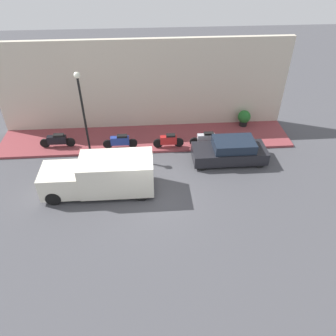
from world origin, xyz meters
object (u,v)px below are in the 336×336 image
Objects in this scene: motorcycle_black at (57,140)px; scooter_silver at (206,139)px; parked_car at (230,151)px; streetlamp at (82,102)px; motorcycle_red at (169,140)px; motorcycle_blue at (120,141)px; delivery_van at (100,175)px; potted_plant at (244,118)px.

scooter_silver is at bearing -93.05° from motorcycle_black.
streetlamp reaches higher than parked_car.
motorcycle_blue is (0.13, 2.76, 0.00)m from motorcycle_red.
scooter_silver is at bearing -91.18° from motorcycle_blue.
delivery_van is at bearing 133.99° from motorcycle_red.
potted_plant reaches higher than motorcycle_blue.
potted_plant reaches higher than motorcycle_black.
motorcycle_blue is at bearing 104.44° from potted_plant.
delivery_van is at bearing 167.70° from motorcycle_blue.
streetlamp is at bearing 79.60° from parked_car.
delivery_van reaches higher than motorcycle_blue.
motorcycle_black is at bearing 86.95° from scooter_silver.
scooter_silver is (0.03, -2.18, 0.00)m from motorcycle_red.
delivery_van is 3.65m from motorcycle_blue.
scooter_silver is at bearing 127.12° from potted_plant.
scooter_silver is 0.41× the size of streetlamp.
scooter_silver reaches higher than motorcycle_blue.
motorcycle_red is (3.42, -3.54, -0.39)m from delivery_van.
motorcycle_red is (1.39, 3.25, -0.05)m from parked_car.
parked_car is 2.01× the size of motorcycle_black.
potted_plant reaches higher than scooter_silver.
motorcycle_blue is at bearing 88.82° from scooter_silver.
motorcycle_red is 2.18m from scooter_silver.
scooter_silver is at bearing 37.10° from parked_car.
streetlamp is 4.52× the size of potted_plant.
potted_plant is at bearing -25.55° from parked_car.
delivery_van is at bearing 106.59° from parked_car.
delivery_van is (-2.02, 6.79, 0.33)m from parked_car.
streetlamp is at bearing -103.74° from motorcycle_black.
motorcycle_red is 5.18m from streetlamp.
motorcycle_red reaches higher than motorcycle_black.
potted_plant is (5.53, -8.46, -0.26)m from delivery_van.
motorcycle_black is at bearing 98.19° from potted_plant.
delivery_van is 4.93m from motorcycle_red.
delivery_van is 1.15× the size of streetlamp.
parked_car is 3.88m from potted_plant.
delivery_van is at bearing 123.14° from potted_plant.
parked_car is at bearing -104.21° from motorcycle_blue.
delivery_van is 4.18m from streetlamp.
motorcycle_red is 0.90× the size of motorcycle_blue.
motorcycle_blue is 1.93× the size of potted_plant.
parked_car reaches higher than motorcycle_black.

